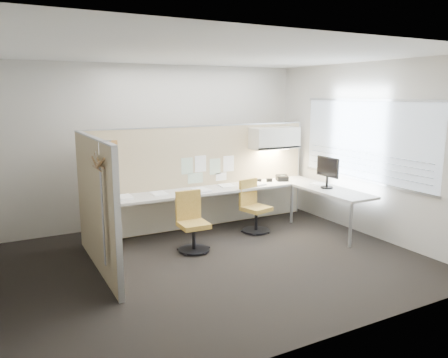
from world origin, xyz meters
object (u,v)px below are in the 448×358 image
desk (235,196)px  monitor (327,170)px  chair_right (253,208)px  phone (282,178)px  chair_left (192,224)px

desk → monitor: monitor is taller
desk → monitor: size_ratio=7.60×
chair_right → phone: chair_right is taller
monitor → phone: bearing=17.6°
monitor → chair_right: bearing=64.5°
desk → phone: (1.08, 0.15, 0.18)m
desk → phone: phone is taller
desk → chair_left: bearing=-151.9°
chair_right → monitor: 1.39m
phone → chair_right: bearing=-137.8°
chair_right → monitor: monitor is taller
chair_left → monitor: size_ratio=1.66×
chair_left → phone: size_ratio=3.36×
desk → phone: bearing=8.1°
chair_left → monitor: bearing=-2.7°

